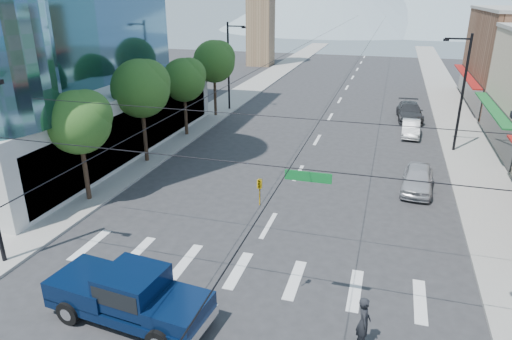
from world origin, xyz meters
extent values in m
plane|color=#28282B|center=(0.00, 0.00, 0.00)|extent=(160.00, 160.00, 0.00)
cube|color=gray|center=(-12.00, 40.00, 0.07)|extent=(4.00, 120.00, 0.15)
cube|color=gray|center=(12.00, 40.00, 0.07)|extent=(4.00, 120.00, 0.15)
cube|color=#8C6B4C|center=(-16.50, 62.00, 9.00)|extent=(4.00, 4.00, 18.00)
cone|color=gray|center=(20.00, 160.00, 9.00)|extent=(90.00, 90.00, 18.00)
cylinder|color=black|center=(-11.20, 6.00, 2.27)|extent=(0.28, 0.28, 4.55)
sphere|color=#264B19|center=(-11.20, 6.00, 4.88)|extent=(3.64, 3.64, 3.64)
sphere|color=#264B19|center=(-10.80, 6.30, 5.28)|extent=(2.86, 2.86, 2.86)
cylinder|color=black|center=(-11.20, 13.00, 2.55)|extent=(0.28, 0.28, 5.11)
sphere|color=#264B19|center=(-11.20, 13.00, 5.47)|extent=(4.09, 4.09, 4.09)
sphere|color=#264B19|center=(-10.80, 13.30, 5.88)|extent=(3.21, 3.21, 3.21)
cylinder|color=black|center=(-11.20, 20.00, 2.27)|extent=(0.28, 0.28, 4.55)
sphere|color=#264B19|center=(-11.20, 20.00, 4.88)|extent=(3.64, 3.64, 3.64)
sphere|color=#264B19|center=(-10.80, 20.30, 5.28)|extent=(2.86, 2.86, 2.86)
cylinder|color=black|center=(-11.20, 27.00, 2.55)|extent=(0.28, 0.28, 5.11)
sphere|color=#264B19|center=(-11.20, 27.00, 5.47)|extent=(4.09, 4.09, 4.09)
sphere|color=#264B19|center=(-10.80, 27.30, 5.88)|extent=(3.21, 3.21, 3.21)
cylinder|color=black|center=(0.00, -1.00, 6.20)|extent=(21.60, 0.04, 0.04)
imported|color=gold|center=(1.50, -1.00, 5.15)|extent=(0.16, 0.20, 1.00)
cube|color=#0C6626|center=(3.20, -1.00, 5.95)|extent=(1.60, 0.06, 0.35)
cylinder|color=black|center=(-10.80, 30.00, 4.50)|extent=(0.20, 0.20, 9.00)
cube|color=black|center=(-9.90, 30.00, 8.60)|extent=(1.80, 0.12, 0.12)
cube|color=black|center=(-9.10, 30.00, 8.50)|extent=(0.40, 0.25, 0.18)
cylinder|color=black|center=(10.80, 22.00, 4.50)|extent=(0.20, 0.20, 9.00)
cube|color=black|center=(9.90, 22.00, 8.60)|extent=(1.80, 0.12, 0.12)
cube|color=black|center=(9.10, 22.00, 8.50)|extent=(0.40, 0.25, 0.18)
cube|color=#071738|center=(-3.11, -2.77, 0.63)|extent=(6.50, 2.93, 0.40)
cube|color=#071738|center=(-0.89, -3.00, 1.09)|extent=(2.05, 2.35, 0.63)
cube|color=#071738|center=(-2.88, -2.79, 1.54)|extent=(2.38, 2.33, 1.26)
cube|color=black|center=(-2.88, -2.79, 1.66)|extent=(2.16, 2.34, 0.69)
cube|color=#071738|center=(-4.93, -2.58, 1.14)|extent=(2.85, 2.55, 0.74)
cube|color=silver|center=(0.02, -3.10, 0.63)|extent=(0.36, 2.18, 0.40)
cube|color=silver|center=(-6.24, -2.44, 0.63)|extent=(0.36, 2.18, 0.34)
cylinder|color=black|center=(-1.00, -1.90, 0.48)|extent=(0.99, 0.44, 0.96)
cylinder|color=black|center=(-5.21, -3.64, 0.48)|extent=(0.99, 0.44, 0.96)
cylinder|color=black|center=(-4.99, -1.48, 0.48)|extent=(0.99, 0.44, 0.96)
imported|color=black|center=(5.50, -1.71, 1.00)|extent=(0.56, 0.78, 2.00)
imported|color=#B7B6BB|center=(7.78, 13.20, 0.79)|extent=(2.23, 4.77, 1.58)
imported|color=silver|center=(7.60, 25.47, 0.69)|extent=(1.53, 4.21, 1.38)
imported|color=#323235|center=(7.60, 31.21, 0.82)|extent=(2.66, 5.79, 1.64)
camera|label=1|loc=(5.55, -15.11, 11.72)|focal=32.00mm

